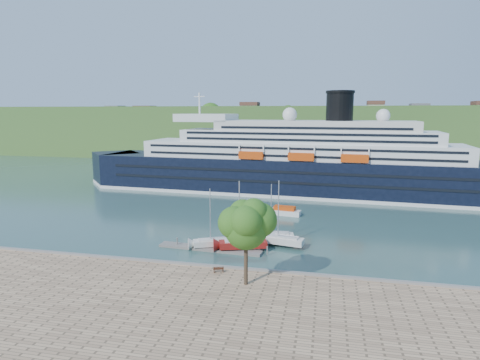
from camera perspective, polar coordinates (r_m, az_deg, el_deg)
The scene contains 12 objects.
ground at distance 56.11m, azimuth -5.27°, elevation -12.97°, with size 400.00×400.00×0.00m, color #2A4C4A.
far_hillside at distance 195.16m, azimuth 7.77°, elevation 6.78°, with size 400.00×50.00×24.00m, color #376126.
quay_coping at distance 55.50m, azimuth -5.35°, elevation -11.95°, with size 220.00×0.50×0.30m, color slate.
cruise_ship at distance 107.20m, azimuth 7.01°, elevation 5.26°, with size 119.77×17.44×26.89m, color black, non-canonical shape.
park_bench at distance 53.31m, azimuth -3.08°, elevation -12.51°, with size 1.39×0.57×0.89m, color #4A2415, non-canonical shape.
promenade_tree at distance 47.95m, azimuth 0.85°, elevation -8.30°, with size 6.96×6.96×11.53m, color #285D18, non-canonical shape.
floating_pontoon at distance 64.45m, azimuth -4.34°, elevation -9.72°, with size 16.79×2.05×0.37m, color gray, non-canonical shape.
sailboat_white_near at distance 63.92m, azimuth -3.80°, elevation -5.70°, with size 7.18×2.00×9.28m, color silver, non-canonical shape.
sailboat_red at distance 62.38m, azimuth 0.42°, elevation -5.42°, with size 8.23×2.29×10.63m, color maroon, non-canonical shape.
sailboat_white_far at distance 64.71m, azimuth 5.95°, elevation -5.05°, with size 8.00×2.22×10.33m, color silver, non-canonical shape.
tender_launch at distance 85.52m, azimuth 6.35°, elevation -4.34°, with size 6.77×2.32×1.87m, color #CE400C, non-canonical shape.
sailboat_extra at distance 67.20m, azimuth 4.87°, elevation -4.89°, with size 7.28×2.02×9.40m, color silver, non-canonical shape.
Camera 1 is at (16.00, -49.27, 21.56)m, focal length 30.00 mm.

